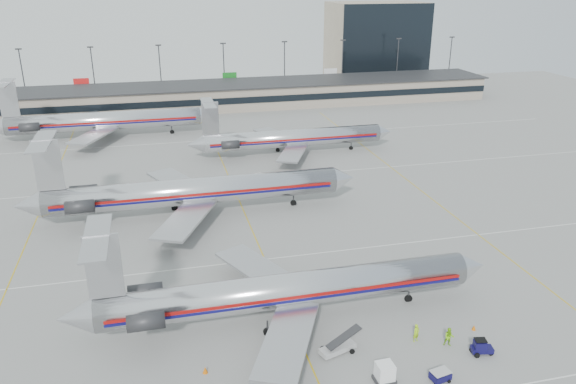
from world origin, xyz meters
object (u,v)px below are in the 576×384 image
object	(u,v)px
belt_loader	(338,347)
uld_container	(385,373)
jet_second_row	(189,191)
jet_foreground	(281,291)

from	to	relation	value
belt_loader	uld_container	bearing A→B (deg)	-80.21
jet_second_row	uld_container	distance (m)	43.40
jet_second_row	uld_container	size ratio (longest dim) A/B	26.18
uld_container	belt_loader	world-z (taller)	belt_loader
jet_foreground	uld_container	bearing A→B (deg)	-60.20
jet_foreground	jet_second_row	world-z (taller)	jet_second_row
jet_second_row	uld_container	bearing A→B (deg)	-71.67
jet_foreground	uld_container	distance (m)	13.52
jet_second_row	jet_foreground	bearing A→B (deg)	-76.67
belt_loader	jet_second_row	bearing A→B (deg)	88.90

